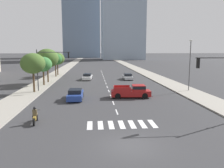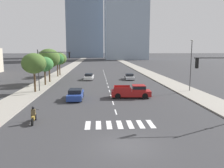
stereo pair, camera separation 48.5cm
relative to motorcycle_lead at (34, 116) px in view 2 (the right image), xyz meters
The scene contains 18 objects.
ground_plane 9.17m from the motorcycle_lead, 35.67° to the right, with size 800.00×800.00×0.00m, color #333335.
sidewalk_east 31.33m from the motorcycle_lead, 51.95° to the left, with size 4.00×260.00×0.15m, color gray.
sidewalk_west 25.07m from the motorcycle_lead, 100.21° to the left, with size 4.00×260.00×0.15m, color gray.
crosswalk_near 7.52m from the motorcycle_lead, ahead, with size 5.85×2.21×0.01m.
lane_divider_center 28.00m from the motorcycle_lead, 74.61° to the left, with size 0.14×50.00×0.01m.
motorcycle_lead is the anchor object (origin of this frame).
pickup_truck 14.34m from the motorcycle_lead, 44.25° to the left, with size 5.31×2.23×1.67m.
sedan_blue_0 9.81m from the motorcycle_lead, 73.72° to the left, with size 1.89×4.67×1.35m.
sedan_silver_1 31.13m from the motorcycle_lead, 66.47° to the left, with size 2.01×4.28×1.24m.
sedan_white_2 29.18m from the motorcycle_lead, 82.51° to the left, with size 2.11×4.84×1.30m.
traffic_signal_far 15.75m from the motorcycle_lead, 95.44° to the left, with size 5.21×0.28×6.20m.
street_lamp_east 24.29m from the motorcycle_lead, 35.10° to the left, with size 0.50×0.24×7.63m.
street_tree_nearest 15.27m from the motorcycle_lead, 104.25° to the left, with size 3.53×3.53×5.70m.
street_tree_second 21.63m from the motorcycle_lead, 99.81° to the left, with size 3.06×3.06×4.96m.
street_tree_third 25.49m from the motorcycle_lead, 98.33° to the left, with size 4.24×4.24×6.36m.
street_tree_fourth 34.55m from the motorcycle_lead, 96.09° to the left, with size 3.09×3.09×5.33m.
street_tree_fifth 37.54m from the motorcycle_lead, 95.60° to the left, with size 3.47×3.47×5.47m.
office_tower_left_skyline 178.32m from the motorcycle_lead, 91.29° to the left, with size 29.18×20.56×84.54m.
Camera 2 is at (-1.86, -14.32, 6.32)m, focal length 36.63 mm.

